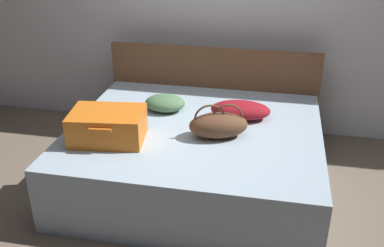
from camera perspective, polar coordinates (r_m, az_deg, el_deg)
ground_plane at (r=3.64m, az=-0.84°, el=-11.01°), size 12.00×12.00×0.00m
back_wall at (r=4.62m, az=3.53°, el=14.83°), size 8.00×0.10×2.60m
bed at (r=3.81m, az=0.41°, el=-4.17°), size 2.08×1.82×0.55m
headboard at (r=4.57m, az=2.71°, el=3.97°), size 2.12×0.08×0.96m
hard_case_large at (r=3.50m, az=-10.89°, el=-0.26°), size 0.61×0.47×0.24m
duffel_bag at (r=3.49m, az=3.44°, el=-0.17°), size 0.52×0.37×0.28m
pillow_near_headboard at (r=3.98m, az=-3.52°, el=2.68°), size 0.37×0.29×0.14m
pillow_center_head at (r=3.84m, az=6.30°, el=1.75°), size 0.53×0.31×0.15m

